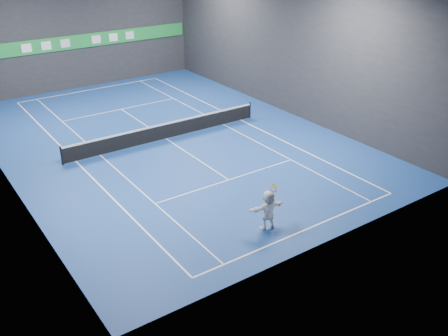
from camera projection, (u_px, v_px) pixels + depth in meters
ground at (166, 139)px, 29.46m from camera, size 26.00×26.00×0.00m
wall_back at (79, 28)px, 37.07m from camera, size 18.00×0.10×9.00m
wall_front at (335, 138)px, 17.89m from camera, size 18.00×0.10×9.00m
wall_right at (286, 44)px, 32.09m from camera, size 0.10×26.00×9.00m
baseline_near at (305, 230)px, 20.69m from camera, size 10.98×0.08×0.01m
baseline_far at (91, 90)px, 38.23m from camera, size 10.98×0.08×0.01m
sideline_doubles_left at (76, 162)px, 26.65m from camera, size 0.08×23.78×0.01m
sideline_doubles_right at (241, 120)px, 32.27m from camera, size 0.08×23.78×0.01m
sideline_singles_left at (101, 155)px, 27.36m from camera, size 0.06×23.78×0.01m
sideline_singles_right at (223, 125)px, 31.57m from camera, size 0.06×23.78×0.01m
service_line_near at (229, 180)px, 24.74m from camera, size 8.23×0.06×0.01m
service_line_far at (121, 109)px, 34.18m from camera, size 8.23×0.06×0.01m
center_service_line at (166, 139)px, 29.46m from camera, size 0.06×12.80×0.01m
player at (268, 210)px, 20.48m from camera, size 1.66×0.73×1.73m
tennis_ball at (266, 168)px, 19.53m from camera, size 0.07×0.07×0.07m
tennis_net at (166, 130)px, 29.23m from camera, size 12.50×0.10×1.07m
sponsor_banner at (81, 41)px, 37.47m from camera, size 17.64×0.11×1.00m
tennis_racket at (274, 190)px, 20.30m from camera, size 0.44×0.39×0.64m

